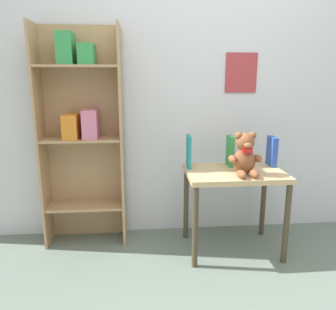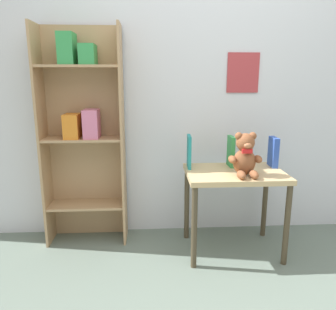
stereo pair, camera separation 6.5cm
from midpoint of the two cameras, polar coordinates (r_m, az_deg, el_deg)
wall_back at (r=2.67m, az=6.49°, el=12.76°), size 4.80×0.07×2.50m
bookshelf_side at (r=2.56m, az=-13.84°, el=4.98°), size 0.61×0.25×1.65m
display_table at (r=2.43m, az=12.23°, el=-4.82°), size 0.70×0.49×0.62m
teddy_bear at (r=2.28m, az=14.07°, el=-0.19°), size 0.23×0.21×0.30m
book_standing_teal at (r=2.42m, az=4.46°, el=0.58°), size 0.03×0.15×0.24m
book_standing_green at (r=2.50m, az=11.62°, el=0.63°), size 0.03×0.13×0.23m
book_standing_blue at (r=2.59m, az=18.55°, el=0.51°), size 0.05×0.14×0.22m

